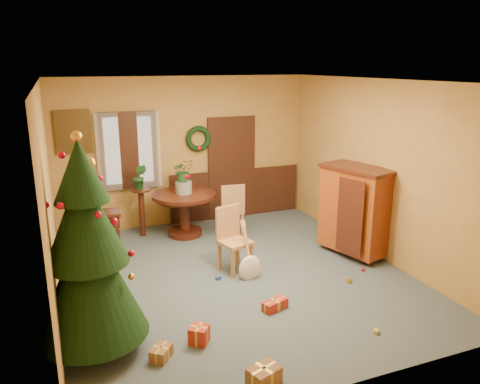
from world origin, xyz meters
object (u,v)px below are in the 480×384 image
writing_desk (95,223)px  sideboard (355,208)px  dining_table (184,206)px  chair_near (232,237)px  christmas_tree (87,253)px

writing_desk → sideboard: 4.33m
dining_table → chair_near: (0.30, -1.73, -0.03)m
dining_table → sideboard: sideboard is taller
chair_near → writing_desk: bearing=144.7°
dining_table → sideboard: 3.09m
chair_near → writing_desk: chair_near is taller
chair_near → christmas_tree: 2.71m
dining_table → chair_near: 1.76m
chair_near → writing_desk: size_ratio=1.18×
dining_table → writing_desk: 1.67m
dining_table → christmas_tree: bearing=-120.7°
chair_near → writing_desk: (-1.93, 1.37, 0.02)m
sideboard → dining_table: bearing=141.2°
christmas_tree → chair_near: bearing=33.7°
dining_table → chair_near: bearing=-80.3°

